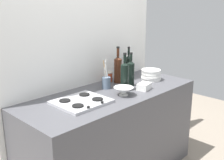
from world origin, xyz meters
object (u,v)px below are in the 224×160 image
object	(u,v)px
plate_stack	(151,75)
wine_bottle_rightmost	(131,73)
wine_bottle_mid_right	(128,66)
wine_bottle_mid_left	(118,69)
butter_dish	(144,86)
utensil_crock	(106,82)
wine_bottle_leftmost	(125,76)
stovetop_hob	(81,102)
condiment_jar_front	(110,77)
mixing_bowl	(124,91)

from	to	relation	value
plate_stack	wine_bottle_rightmost	xyz separation A→B (m)	(-0.31, 0.03, 0.08)
wine_bottle_rightmost	wine_bottle_mid_right	bearing A→B (deg)	44.74
wine_bottle_mid_left	butter_dish	world-z (taller)	wine_bottle_mid_left
butter_dish	plate_stack	bearing A→B (deg)	25.45
plate_stack	wine_bottle_mid_left	size ratio (longest dim) A/B	0.56
utensil_crock	butter_dish	bearing A→B (deg)	-52.31
wine_bottle_leftmost	utensil_crock	size ratio (longest dim) A/B	1.25
wine_bottle_leftmost	wine_bottle_mid_left	bearing A→B (deg)	56.52
wine_bottle_mid_right	wine_bottle_rightmost	size ratio (longest dim) A/B	1.01
utensil_crock	wine_bottle_leftmost	bearing A→B (deg)	-66.12
plate_stack	wine_bottle_leftmost	distance (m)	0.47
stovetop_hob	plate_stack	bearing A→B (deg)	0.15
wine_bottle_leftmost	wine_bottle_rightmost	distance (m)	0.17
wine_bottle_mid_left	wine_bottle_mid_right	world-z (taller)	wine_bottle_mid_left
plate_stack	utensil_crock	xyz separation A→B (m)	(-0.54, 0.14, 0.01)
wine_bottle_mid_right	wine_bottle_rightmost	world-z (taller)	wine_bottle_mid_right
wine_bottle_leftmost	condiment_jar_front	distance (m)	0.35
wine_bottle_mid_left	condiment_jar_front	bearing A→B (deg)	107.35
wine_bottle_rightmost	plate_stack	bearing A→B (deg)	-4.77
butter_dish	wine_bottle_mid_left	bearing A→B (deg)	90.08
wine_bottle_mid_right	condiment_jar_front	world-z (taller)	wine_bottle_mid_right
wine_bottle_leftmost	wine_bottle_mid_right	distance (m)	0.48
plate_stack	utensil_crock	world-z (taller)	utensil_crock
plate_stack	condiment_jar_front	size ratio (longest dim) A/B	2.08
condiment_jar_front	plate_stack	bearing A→B (deg)	-39.42
wine_bottle_mid_left	mixing_bowl	world-z (taller)	wine_bottle_mid_left
plate_stack	wine_bottle_mid_left	xyz separation A→B (m)	(-0.32, 0.19, 0.09)
plate_stack	butter_dish	size ratio (longest dim) A/B	1.51
mixing_bowl	wine_bottle_mid_right	bearing A→B (deg)	36.83
wine_bottle_mid_right	wine_bottle_rightmost	bearing A→B (deg)	-135.26
plate_stack	wine_bottle_mid_left	distance (m)	0.38
wine_bottle_mid_left	wine_bottle_mid_right	size ratio (longest dim) A/B	1.11
wine_bottle_leftmost	wine_bottle_rightmost	world-z (taller)	wine_bottle_leftmost
stovetop_hob	utensil_crock	size ratio (longest dim) A/B	1.46
plate_stack	mixing_bowl	xyz separation A→B (m)	(-0.58, -0.13, -0.02)
wine_bottle_mid_left	butter_dish	size ratio (longest dim) A/B	2.68
plate_stack	mixing_bowl	size ratio (longest dim) A/B	1.18
plate_stack	utensil_crock	size ratio (longest dim) A/B	0.74
stovetop_hob	butter_dish	distance (m)	0.67
butter_dish	utensil_crock	bearing A→B (deg)	127.69
plate_stack	mixing_bowl	distance (m)	0.60
wine_bottle_mid_right	butter_dish	world-z (taller)	wine_bottle_mid_right
stovetop_hob	utensil_crock	bearing A→B (deg)	18.17
wine_bottle_rightmost	utensil_crock	world-z (taller)	wine_bottle_rightmost
wine_bottle_leftmost	condiment_jar_front	world-z (taller)	wine_bottle_leftmost
stovetop_hob	wine_bottle_mid_left	bearing A→B (deg)	16.63
plate_stack	utensil_crock	distance (m)	0.56
condiment_jar_front	wine_bottle_mid_left	bearing A→B (deg)	-72.65
utensil_crock	wine_bottle_rightmost	bearing A→B (deg)	-26.12
butter_dish	wine_bottle_rightmost	bearing A→B (deg)	87.46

